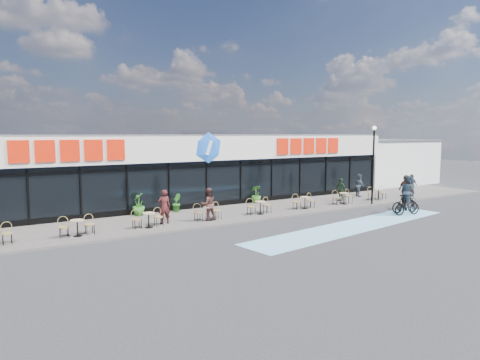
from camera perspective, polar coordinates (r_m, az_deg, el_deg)
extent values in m
plane|color=#28282B|center=(21.00, 4.49, -6.64)|extent=(120.00, 120.00, 0.00)
cube|color=#625B56|center=(24.67, -1.76, -4.57)|extent=(44.00, 5.00, 0.10)
cube|color=#72B1D7|center=(22.53, 15.05, -5.93)|extent=(14.17, 4.13, 0.01)
cube|color=black|center=(29.29, -7.21, -0.04)|extent=(30.00, 6.00, 3.00)
cube|color=white|center=(29.00, -7.15, 4.36)|extent=(30.60, 6.30, 1.50)
cube|color=#47474C|center=(29.12, -7.29, 5.94)|extent=(30.60, 6.30, 0.10)
cube|color=navy|center=(26.44, -4.48, 2.69)|extent=(30.60, 0.08, 0.18)
cube|color=black|center=(26.47, -4.48, 1.83)|extent=(30.00, 0.06, 0.08)
cube|color=black|center=(26.78, -4.45, -3.40)|extent=(30.00, 0.10, 0.40)
cube|color=#B91A06|center=(23.53, -21.76, 3.67)|extent=(5.63, 0.18, 1.10)
cube|color=#B91A06|center=(30.73, 9.12, 4.52)|extent=(5.63, 0.18, 1.10)
ellipsoid|color=blue|center=(26.17, -4.23, 4.30)|extent=(1.90, 0.24, 1.90)
cylinder|color=black|center=(23.71, -26.41, -2.11)|extent=(0.10, 0.10, 3.00)
cylinder|color=black|center=(24.08, -20.48, -1.73)|extent=(0.10, 0.10, 3.00)
cylinder|color=black|center=(24.69, -14.80, -1.36)|extent=(0.10, 0.10, 3.00)
cylinder|color=black|center=(25.53, -9.44, -0.99)|extent=(0.10, 0.10, 3.00)
cylinder|color=black|center=(26.59, -4.46, -0.64)|extent=(0.10, 0.10, 3.00)
cylinder|color=black|center=(27.82, 0.11, -0.32)|extent=(0.10, 0.10, 3.00)
cylinder|color=black|center=(29.23, 4.26, -0.02)|extent=(0.10, 0.10, 3.00)
cylinder|color=black|center=(30.76, 8.01, 0.25)|extent=(0.10, 0.10, 3.00)
cylinder|color=black|center=(32.42, 11.40, 0.49)|extent=(0.10, 0.10, 3.00)
cylinder|color=black|center=(34.19, 14.44, 0.70)|extent=(0.10, 0.10, 3.00)
cylinder|color=black|center=(36.04, 17.18, 0.90)|extent=(0.10, 0.10, 3.00)
cube|color=silver|center=(42.78, 17.93, 2.34)|extent=(9.00, 7.00, 4.00)
cube|color=#47474C|center=(42.70, 18.03, 5.08)|extent=(9.20, 7.20, 0.12)
cylinder|color=black|center=(28.88, 17.32, 1.65)|extent=(0.12, 0.12, 4.82)
sphere|color=#FFF2CC|center=(28.80, 17.48, 6.63)|extent=(0.28, 0.28, 0.28)
cylinder|color=tan|center=(20.42, -20.90, -5.05)|extent=(0.60, 0.60, 0.04)
cylinder|color=black|center=(20.48, -20.86, -6.01)|extent=(0.06, 0.06, 0.70)
cylinder|color=black|center=(20.56, -20.82, -7.00)|extent=(0.40, 0.40, 0.02)
cylinder|color=tan|center=(21.28, -12.11, -4.34)|extent=(0.60, 0.60, 0.04)
cylinder|color=black|center=(21.34, -12.09, -5.26)|extent=(0.06, 0.06, 0.70)
cylinder|color=black|center=(21.42, -12.06, -6.20)|extent=(0.40, 0.40, 0.02)
cylinder|color=tan|center=(22.60, -4.19, -3.60)|extent=(0.60, 0.60, 0.04)
cylinder|color=black|center=(22.66, -4.18, -4.47)|extent=(0.06, 0.06, 0.70)
cylinder|color=black|center=(22.73, -4.17, -5.36)|extent=(0.40, 0.40, 0.02)
cylinder|color=tan|center=(24.30, 2.73, -2.90)|extent=(0.60, 0.60, 0.04)
cylinder|color=black|center=(24.36, 2.73, -3.71)|extent=(0.06, 0.06, 0.70)
cylinder|color=black|center=(24.42, 2.72, -4.54)|extent=(0.40, 0.40, 0.02)
cylinder|color=tan|center=(26.31, 8.66, -2.26)|extent=(0.60, 0.60, 0.04)
cylinder|color=black|center=(26.36, 8.65, -3.02)|extent=(0.06, 0.06, 0.70)
cylinder|color=black|center=(26.42, 8.64, -3.79)|extent=(0.40, 0.40, 0.02)
cylinder|color=tan|center=(28.56, 13.71, -1.70)|extent=(0.60, 0.60, 0.04)
cylinder|color=black|center=(28.61, 13.69, -2.40)|extent=(0.06, 0.06, 0.70)
cylinder|color=black|center=(28.66, 13.67, -3.11)|extent=(0.40, 0.40, 0.02)
cylinder|color=tan|center=(31.00, 17.98, -1.22)|extent=(0.60, 0.60, 0.04)
cylinder|color=black|center=(31.05, 17.96, -1.86)|extent=(0.06, 0.06, 0.70)
cylinder|color=black|center=(31.10, 17.94, -2.52)|extent=(0.40, 0.40, 0.02)
imported|color=#25621C|center=(24.59, -13.37, -3.19)|extent=(0.93, 0.93, 1.24)
imported|color=#286B1E|center=(25.31, -8.50, -3.02)|extent=(0.66, 0.72, 1.06)
imported|color=#2A621C|center=(28.22, 2.17, -1.91)|extent=(0.65, 0.65, 1.16)
imported|color=#3E1616|center=(22.06, -10.08, -3.52)|extent=(0.70, 0.52, 1.75)
imported|color=#4E2D28|center=(22.56, -4.27, -3.23)|extent=(0.90, 0.73, 1.74)
imported|color=#1A301C|center=(29.84, 13.27, -1.26)|extent=(0.39, 0.91, 1.54)
imported|color=#2F3D4A|center=(32.30, 15.60, -0.66)|extent=(0.88, 0.98, 1.65)
imported|color=#272D3D|center=(33.51, 21.94, -0.67)|extent=(0.98, 0.47, 1.63)
imported|color=black|center=(26.37, 21.40, -3.26)|extent=(1.80, 0.82, 1.04)
imported|color=#2C3A45|center=(26.25, 21.47, -1.44)|extent=(0.85, 1.01, 1.84)
imported|color=black|center=(26.99, 21.14, -2.99)|extent=(1.88, 0.90, 1.09)
imported|color=#4B271A|center=(26.88, 21.21, -1.28)|extent=(0.66, 1.13, 1.81)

